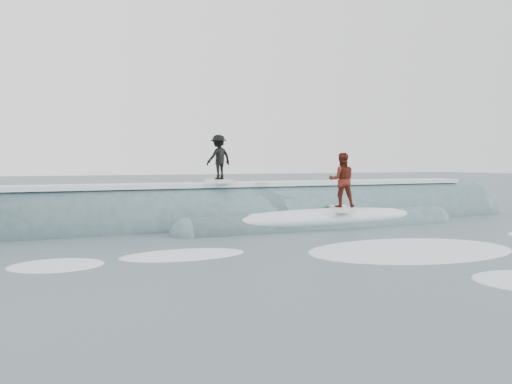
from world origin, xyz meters
name	(u,v)px	position (x,y,z in m)	size (l,w,h in m)	color
ground	(368,252)	(0.00, 0.00, 0.00)	(160.00, 160.00, 0.00)	#3B5256
breaking_wave	(251,223)	(0.18, 6.49, 0.03)	(22.70, 4.09, 2.63)	#3A5D61
surfer_black	(219,160)	(-0.85, 6.71, 2.10)	(1.05, 2.06, 1.54)	silver
surfer_red	(342,183)	(2.42, 4.51, 1.38)	(1.38, 2.04, 1.82)	white
whitewater	(421,253)	(1.05, -0.59, 0.00)	(15.55, 6.84, 0.10)	white
far_swells	(79,205)	(-3.52, 17.65, 0.00)	(38.40, 8.65, 0.80)	#3A5D61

